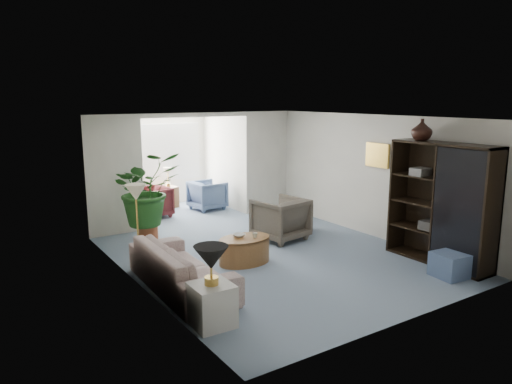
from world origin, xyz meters
TOP-DOWN VIEW (x-y plane):
  - floor at (0.00, 0.00)m, footprint 6.00×6.00m
  - sunroom_floor at (0.00, 4.10)m, footprint 2.60×2.60m
  - back_pier_left at (-1.90, 3.00)m, footprint 1.20×0.12m
  - back_pier_right at (1.90, 3.00)m, footprint 1.20×0.12m
  - back_header at (0.00, 3.00)m, footprint 2.60×0.12m
  - window_pane at (0.00, 5.18)m, footprint 2.20×0.02m
  - window_blinds at (0.00, 5.15)m, footprint 2.20×0.02m
  - framed_picture at (2.46, -0.10)m, footprint 0.04×0.50m
  - sofa at (-2.00, -0.38)m, footprint 0.95×2.31m
  - end_table at (-2.20, -1.73)m, footprint 0.51×0.51m
  - table_lamp at (-2.20, -1.73)m, footprint 0.44×0.44m
  - floor_lamp at (-2.15, 1.06)m, footprint 0.36×0.36m
  - coffee_table at (-0.61, 0.04)m, footprint 1.18×1.18m
  - coffee_bowl at (-0.66, 0.14)m, footprint 0.26×0.26m
  - coffee_cup at (-0.46, -0.06)m, footprint 0.12×0.12m
  - wingback_chair at (0.74, 0.84)m, footprint 1.05×1.07m
  - side_table_dark at (1.44, 1.14)m, footprint 0.57×0.49m
  - entertainment_cabinet at (2.23, -1.79)m, footprint 0.50×1.88m
  - cabinet_urn at (2.23, -1.29)m, footprint 0.36×0.36m
  - ottoman at (1.80, -2.34)m, footprint 0.55×0.55m
  - plant_pot at (-1.53, 2.25)m, footprint 0.40×0.40m
  - house_plant at (-1.53, 2.25)m, footprint 1.33×1.15m
  - sunroom_chair_blue at (0.75, 4.01)m, footprint 0.87×0.85m
  - sunroom_chair_maroon at (-0.75, 4.01)m, footprint 0.87×0.85m
  - sunroom_table at (0.00, 4.76)m, footprint 0.47×0.38m
  - shelf_clutter at (2.18, -1.88)m, footprint 0.30×1.24m

SIDE VIEW (x-z plane):
  - floor at x=0.00m, z-range 0.00..0.00m
  - sunroom_floor at x=0.00m, z-range 0.00..0.00m
  - plant_pot at x=-1.53m, z-range 0.00..0.32m
  - ottoman at x=1.80m, z-range 0.00..0.39m
  - coffee_table at x=-0.61m, z-range 0.00..0.45m
  - sunroom_table at x=0.00m, z-range 0.00..0.54m
  - end_table at x=-2.20m, z-range 0.00..0.55m
  - side_table_dark at x=1.44m, z-range 0.00..0.60m
  - sofa at x=-2.00m, z-range 0.00..0.67m
  - sunroom_chair_maroon at x=-0.75m, z-range 0.00..0.74m
  - sunroom_chair_blue at x=0.75m, z-range 0.00..0.74m
  - wingback_chair at x=0.74m, z-range 0.00..0.86m
  - coffee_bowl at x=-0.66m, z-range 0.45..0.50m
  - coffee_cup at x=-0.46m, z-range 0.45..0.54m
  - table_lamp at x=-2.20m, z-range 0.75..1.05m
  - entertainment_cabinet at x=2.23m, z-range 0.00..2.09m
  - house_plant at x=-1.53m, z-range 0.32..1.80m
  - shelf_clutter at x=2.18m, z-range 0.56..1.62m
  - back_pier_left at x=-1.90m, z-range 0.00..2.50m
  - back_pier_right at x=1.90m, z-range 0.00..2.50m
  - floor_lamp at x=-2.15m, z-range 1.11..1.39m
  - window_pane at x=0.00m, z-range 0.65..2.15m
  - window_blinds at x=0.00m, z-range 0.65..2.15m
  - framed_picture at x=2.46m, z-range 1.50..1.90m
  - cabinet_urn at x=2.23m, z-range 2.09..2.47m
  - back_header at x=0.00m, z-range 2.40..2.50m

